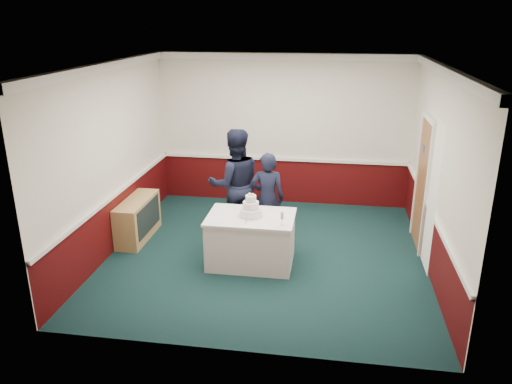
# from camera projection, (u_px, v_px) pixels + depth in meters

# --- Properties ---
(ground) EXTENTS (5.00, 5.00, 0.00)m
(ground) POSITION_uv_depth(u_px,v_px,m) (266.00, 254.00, 8.08)
(ground) COLOR #12292B
(ground) RESTS_ON ground
(room_shell) EXTENTS (5.00, 5.00, 3.00)m
(room_shell) POSITION_uv_depth(u_px,v_px,m) (277.00, 127.00, 7.99)
(room_shell) COLOR silver
(room_shell) RESTS_ON ground
(sideboard) EXTENTS (0.41, 1.20, 0.70)m
(sideboard) POSITION_uv_depth(u_px,v_px,m) (138.00, 219.00, 8.59)
(sideboard) COLOR tan
(sideboard) RESTS_ON ground
(cake_table) EXTENTS (1.32, 0.92, 0.79)m
(cake_table) POSITION_uv_depth(u_px,v_px,m) (251.00, 239.00, 7.68)
(cake_table) COLOR white
(cake_table) RESTS_ON ground
(wedding_cake) EXTENTS (0.35, 0.35, 0.36)m
(wedding_cake) POSITION_uv_depth(u_px,v_px,m) (251.00, 209.00, 7.51)
(wedding_cake) COLOR white
(wedding_cake) RESTS_ON cake_table
(cake_knife) EXTENTS (0.03, 0.22, 0.00)m
(cake_knife) POSITION_uv_depth(u_px,v_px,m) (247.00, 221.00, 7.36)
(cake_knife) COLOR silver
(cake_knife) RESTS_ON cake_table
(champagne_flute) EXTENTS (0.05, 0.05, 0.21)m
(champagne_flute) POSITION_uv_depth(u_px,v_px,m) (282.00, 216.00, 7.17)
(champagne_flute) COLOR silver
(champagne_flute) RESTS_ON cake_table
(person_man) EXTENTS (1.13, 1.01, 1.91)m
(person_man) POSITION_uv_depth(u_px,v_px,m) (235.00, 184.00, 8.46)
(person_man) COLOR black
(person_man) RESTS_ON ground
(person_woman) EXTENTS (0.61, 0.43, 1.57)m
(person_woman) POSITION_uv_depth(u_px,v_px,m) (267.00, 198.00, 8.28)
(person_woman) COLOR black
(person_woman) RESTS_ON ground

